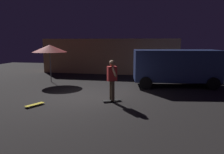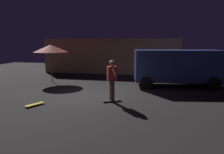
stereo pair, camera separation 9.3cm
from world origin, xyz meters
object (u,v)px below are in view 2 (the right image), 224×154
Objects in this scene: skateboard_ridden at (112,100)px; skateboard_spare at (35,104)px; patio_umbrella at (51,48)px; skater at (112,77)px; parked_van at (176,66)px.

skateboard_ridden is 0.99× the size of skateboard_spare.
skateboard_spare is at bearing -70.07° from patio_umbrella.
skater is (4.63, -3.73, -1.04)m from patio_umbrella.
patio_umbrella is 2.96× the size of skateboard_ridden.
parked_van is at bearing 53.74° from skater.
parked_van is 7.75m from skateboard_spare.
skater is (2.85, 1.17, 0.98)m from skateboard_spare.
skateboard_spare is (1.78, -4.91, -2.02)m from patio_umbrella.
skateboard_spare is (-5.73, -5.10, -1.11)m from parked_van.
skateboard_spare is at bearing -157.62° from skater.
skater reaches higher than skateboard_spare.
patio_umbrella is at bearing 109.93° from skateboard_spare.
parked_van is at bearing 53.74° from skateboard_ridden.
skater is at bearing -126.26° from parked_van.
patio_umbrella reaches higher than skateboard_spare.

